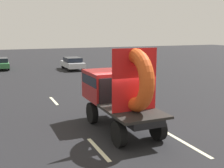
{
  "coord_description": "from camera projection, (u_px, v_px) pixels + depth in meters",
  "views": [
    {
      "loc": [
        -5.21,
        -10.36,
        4.27
      ],
      "look_at": [
        -0.21,
        1.27,
        1.87
      ],
      "focal_mm": 44.94,
      "sensor_mm": 36.0,
      "label": 1
    }
  ],
  "objects": [
    {
      "name": "lane_dash_right_far",
      "position": [
        105.0,
        97.0,
        18.35
      ],
      "size": [
        0.16,
        2.48,
        0.01
      ],
      "primitive_type": "cube",
      "rotation": [
        0.0,
        0.0,
        1.57
      ],
      "color": "beige",
      "rests_on": "ground_plane"
    },
    {
      "name": "distant_sedan",
      "position": [
        73.0,
        63.0,
        31.45
      ],
      "size": [
        1.81,
        4.21,
        1.37
      ],
      "color": "black",
      "rests_on": "ground_plane"
    },
    {
      "name": "lane_dash_left_far",
      "position": [
        54.0,
        101.0,
        17.39
      ],
      "size": [
        0.16,
        2.13,
        0.01
      ],
      "primitive_type": "cube",
      "rotation": [
        0.0,
        0.0,
        1.57
      ],
      "color": "beige",
      "rests_on": "ground_plane"
    },
    {
      "name": "oncoming_car",
      "position": [
        1.0,
        63.0,
        31.57
      ],
      "size": [
        1.7,
        3.97,
        1.3
      ],
      "color": "black",
      "rests_on": "ground_plane"
    },
    {
      "name": "flatbed_truck",
      "position": [
        118.0,
        89.0,
        12.34
      ],
      "size": [
        2.02,
        4.91,
        3.64
      ],
      "color": "black",
      "rests_on": "ground_plane"
    },
    {
      "name": "ground_plane",
      "position": [
        128.0,
        131.0,
        12.16
      ],
      "size": [
        120.0,
        120.0,
        0.0
      ],
      "primitive_type": "plane",
      "color": "black"
    },
    {
      "name": "lane_dash_right_near",
      "position": [
        187.0,
        144.0,
        10.74
      ],
      "size": [
        0.16,
        2.75,
        0.01
      ],
      "primitive_type": "cube",
      "rotation": [
        0.0,
        0.0,
        1.57
      ],
      "color": "beige",
      "rests_on": "ground_plane"
    },
    {
      "name": "lane_dash_left_near",
      "position": [
        98.0,
        149.0,
        10.28
      ],
      "size": [
        0.16,
        2.21,
        0.01
      ],
      "primitive_type": "cube",
      "rotation": [
        0.0,
        0.0,
        1.57
      ],
      "color": "beige",
      "rests_on": "ground_plane"
    }
  ]
}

